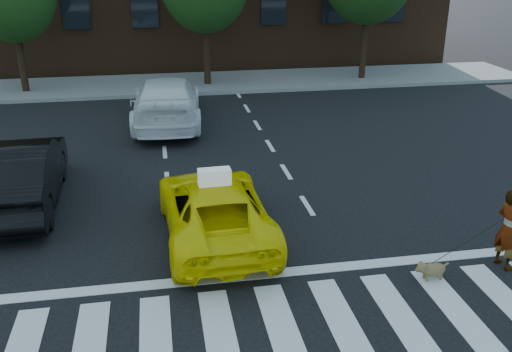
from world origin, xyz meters
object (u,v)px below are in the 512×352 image
at_px(black_sedan, 19,173).
at_px(woman, 509,229).
at_px(taxi, 214,208).
at_px(white_suv, 167,101).
at_px(dog, 431,269).

distance_m(black_sedan, woman, 10.60).
bearing_deg(black_sedan, taxi, 149.05).
xyz_separation_m(white_suv, woman, (5.97, -10.62, -0.00)).
bearing_deg(dog, white_suv, 110.85).
distance_m(white_suv, woman, 12.19).
bearing_deg(taxi, dog, 144.59).
relative_size(black_sedan, dog, 7.40).
relative_size(taxi, black_sedan, 0.94).
distance_m(taxi, white_suv, 8.45).
xyz_separation_m(woman, dog, (-1.58, -0.21, -0.58)).
bearing_deg(woman, white_suv, 18.61).
height_order(black_sedan, dog, black_sedan).
bearing_deg(white_suv, dog, 115.25).
height_order(black_sedan, woman, same).
bearing_deg(black_sedan, white_suv, -122.89).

